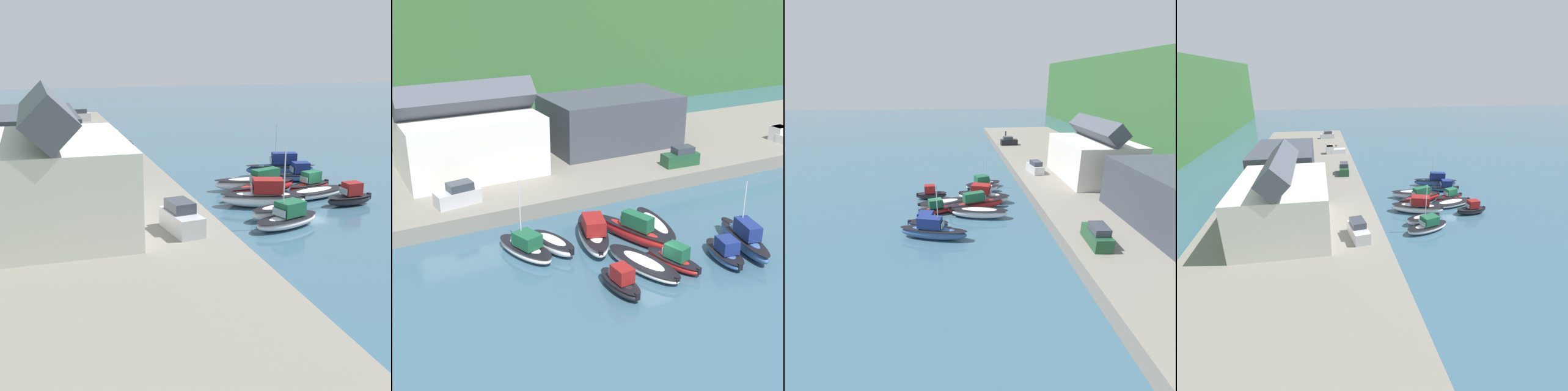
% 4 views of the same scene
% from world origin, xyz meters
% --- Properties ---
extents(ground_plane, '(320.00, 320.00, 0.00)m').
position_xyz_m(ground_plane, '(0.00, 0.00, 0.00)').
color(ground_plane, '#385B70').
extents(hillside_backdrop, '(240.00, 65.36, 24.65)m').
position_xyz_m(hillside_backdrop, '(0.00, 84.34, 12.33)').
color(hillside_backdrop, '#386633').
rests_on(hillside_backdrop, ground_plane).
extents(quay_promenade, '(131.94, 22.55, 1.61)m').
position_xyz_m(quay_promenade, '(0.00, 24.52, 0.80)').
color(quay_promenade, gray).
rests_on(quay_promenade, ground_plane).
extents(harbor_clubhouse, '(14.91, 10.55, 9.98)m').
position_xyz_m(harbor_clubhouse, '(-7.38, 25.17, 5.24)').
color(harbor_clubhouse, silver).
rests_on(harbor_clubhouse, quay_promenade).
extents(yacht_club_building, '(16.11, 9.98, 6.33)m').
position_xyz_m(yacht_club_building, '(11.20, 26.74, 4.77)').
color(yacht_club_building, '#3D424C').
rests_on(yacht_club_building, quay_promenade).
extents(moored_boat_0, '(4.04, 6.61, 6.68)m').
position_xyz_m(moored_boat_0, '(-8.20, 6.88, 0.78)').
color(moored_boat_0, silver).
rests_on(moored_boat_0, ground_plane).
extents(moored_boat_1, '(3.13, 5.53, 1.22)m').
position_xyz_m(moored_boat_1, '(-5.82, 6.64, 0.65)').
color(moored_boat_1, white).
rests_on(moored_boat_1, ground_plane).
extents(moored_boat_2, '(4.65, 8.19, 2.62)m').
position_xyz_m(moored_boat_2, '(-2.14, 6.28, 0.96)').
color(moored_boat_2, white).
rests_on(moored_boat_2, ground_plane).
extents(moored_boat_3, '(4.00, 8.43, 2.72)m').
position_xyz_m(moored_boat_3, '(1.25, 4.94, 1.00)').
color(moored_boat_3, red).
rests_on(moored_boat_3, ground_plane).
extents(moored_boat_4, '(3.26, 7.72, 1.37)m').
position_xyz_m(moored_boat_4, '(3.63, 5.18, 0.73)').
color(moored_boat_4, white).
rests_on(moored_boat_4, ground_plane).
extents(moored_boat_5, '(1.98, 4.72, 2.17)m').
position_xyz_m(moored_boat_5, '(-3.98, -1.52, 0.77)').
color(moored_boat_5, black).
rests_on(moored_boat_5, ground_plane).
extents(moored_boat_6, '(4.03, 7.83, 0.91)m').
position_xyz_m(moored_boat_6, '(-0.73, 0.37, 0.49)').
color(moored_boat_6, silver).
rests_on(moored_boat_6, ground_plane).
extents(moored_boat_7, '(2.98, 5.49, 2.06)m').
position_xyz_m(moored_boat_7, '(1.68, -0.43, 0.72)').
color(moored_boat_7, red).
rests_on(moored_boat_7, ground_plane).
extents(moored_boat_8, '(2.83, 5.35, 2.08)m').
position_xyz_m(moored_boat_8, '(6.03, -1.44, 0.73)').
color(moored_boat_8, '#33568E').
rests_on(moored_boat_8, ground_plane).
extents(moored_boat_9, '(3.63, 8.12, 5.98)m').
position_xyz_m(moored_boat_9, '(8.84, -0.62, 0.99)').
color(moored_boat_9, '#33568E').
rests_on(moored_boat_9, ground_plane).
extents(parked_car_1, '(4.31, 2.07, 2.16)m').
position_xyz_m(parked_car_1, '(14.41, 16.09, 2.53)').
color(parked_car_1, '#1E4C2D').
rests_on(parked_car_1, quay_promenade).
extents(parked_car_3, '(4.41, 2.36, 2.16)m').
position_xyz_m(parked_car_3, '(-11.13, 16.57, 2.53)').
color(parked_car_3, '#B7B7BC').
rests_on(parked_car_3, quay_promenade).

